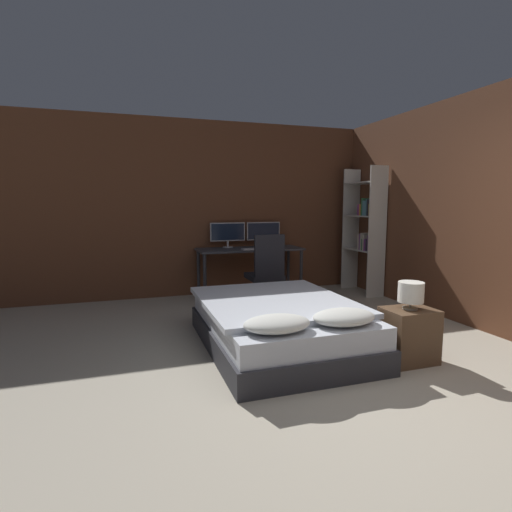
{
  "coord_description": "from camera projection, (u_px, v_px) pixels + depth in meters",
  "views": [
    {
      "loc": [
        -1.76,
        -2.2,
        1.43
      ],
      "look_at": [
        -0.13,
        2.72,
        0.75
      ],
      "focal_mm": 28.0,
      "sensor_mm": 36.0,
      "label": 1
    }
  ],
  "objects": [
    {
      "name": "keyboard",
      "position": [
        254.0,
        249.0,
        5.96
      ],
      "size": [
        0.36,
        0.13,
        0.02
      ],
      "color": "#B7B7BC",
      "rests_on": "desk"
    },
    {
      "name": "bookshelf",
      "position": [
        366.0,
        226.0,
        6.28
      ],
      "size": [
        0.31,
        0.77,
        2.0
      ],
      "color": "beige",
      "rests_on": "ground_plane"
    },
    {
      "name": "bed",
      "position": [
        279.0,
        324.0,
        3.97
      ],
      "size": [
        1.45,
        1.98,
        0.55
      ],
      "color": "#2D2D33",
      "rests_on": "ground_plane"
    },
    {
      "name": "computer_mouse",
      "position": [
        271.0,
        248.0,
        6.04
      ],
      "size": [
        0.07,
        0.05,
        0.04
      ],
      "color": "#B7B7BC",
      "rests_on": "desk"
    },
    {
      "name": "ground_plane",
      "position": [
        395.0,
        409.0,
        2.8
      ],
      "size": [
        20.0,
        20.0,
        0.0
      ],
      "primitive_type": "plane",
      "color": "#B2A893"
    },
    {
      "name": "bedside_lamp",
      "position": [
        411.0,
        292.0,
        3.56
      ],
      "size": [
        0.22,
        0.22,
        0.25
      ],
      "color": "gray",
      "rests_on": "nightstand"
    },
    {
      "name": "office_chair",
      "position": [
        266.0,
        279.0,
        5.46
      ],
      "size": [
        0.52,
        0.52,
        1.03
      ],
      "color": "black",
      "rests_on": "ground_plane"
    },
    {
      "name": "wall_side_right",
      "position": [
        467.0,
        211.0,
        4.68
      ],
      "size": [
        0.06,
        12.0,
        2.7
      ],
      "color": "brown",
      "rests_on": "ground_plane"
    },
    {
      "name": "nightstand",
      "position": [
        409.0,
        335.0,
        3.61
      ],
      "size": [
        0.44,
        0.35,
        0.49
      ],
      "color": "brown",
      "rests_on": "ground_plane"
    },
    {
      "name": "monitor_left",
      "position": [
        228.0,
        233.0,
        6.22
      ],
      "size": [
        0.55,
        0.16,
        0.39
      ],
      "color": "#B7B7BC",
      "rests_on": "desk"
    },
    {
      "name": "monitor_right",
      "position": [
        263.0,
        232.0,
        6.4
      ],
      "size": [
        0.55,
        0.16,
        0.39
      ],
      "color": "#B7B7BC",
      "rests_on": "desk"
    },
    {
      "name": "desk",
      "position": [
        250.0,
        254.0,
        6.16
      ],
      "size": [
        1.61,
        0.61,
        0.75
      ],
      "color": "#38383D",
      "rests_on": "ground_plane"
    },
    {
      "name": "wall_back",
      "position": [
        239.0,
        209.0,
        6.4
      ],
      "size": [
        12.0,
        0.06,
        2.7
      ],
      "color": "brown",
      "rests_on": "ground_plane"
    }
  ]
}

